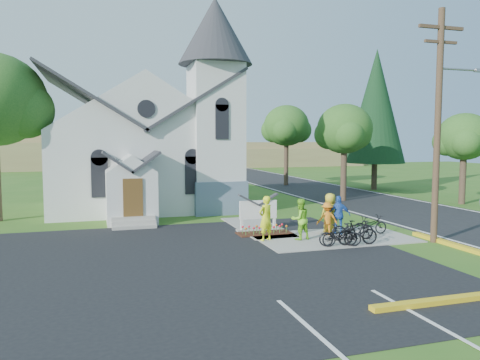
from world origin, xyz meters
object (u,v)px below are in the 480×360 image
object	(u,v)px
cyclist_2	(339,215)
cyclist_3	(327,219)
bike_4	(370,225)
church_sign	(258,210)
bike_0	(340,235)
cyclist_0	(266,218)
bike_2	(353,228)
bike_1	(340,235)
cyclist_4	(330,213)
utility_pole	(439,118)
cyclist_1	(300,219)
bike_3	(358,233)

from	to	relation	value
cyclist_2	cyclist_3	world-z (taller)	cyclist_2
bike_4	cyclist_3	bearing A→B (deg)	78.33
church_sign	bike_0	size ratio (longest dim) A/B	1.25
cyclist_3	cyclist_0	bearing A→B (deg)	14.97
church_sign	bike_2	xyz separation A→B (m)	(3.24, -3.41, -0.46)
bike_0	bike_1	world-z (taller)	bike_1
bike_0	bike_1	xyz separation A→B (m)	(-0.01, 0.00, 0.01)
cyclist_0	cyclist_4	world-z (taller)	cyclist_0
church_sign	bike_0	distance (m)	4.89
church_sign	bike_2	world-z (taller)	church_sign
utility_pole	bike_2	size ratio (longest dim) A/B	5.09
cyclist_0	bike_0	xyz separation A→B (m)	(2.57, -1.99, -0.52)
cyclist_1	bike_4	xyz separation A→B (m)	(3.61, 0.07, -0.47)
bike_2	utility_pole	bearing A→B (deg)	-104.69
utility_pole	bike_4	bearing A→B (deg)	132.71
bike_2	cyclist_4	size ratio (longest dim) A/B	1.04
church_sign	cyclist_3	xyz separation A→B (m)	(2.67, -2.11, -0.21)
bike_0	cyclist_4	xyz separation A→B (m)	(0.97, 2.71, 0.48)
cyclist_2	utility_pole	bearing A→B (deg)	165.69
bike_0	cyclist_1	distance (m)	2.06
church_sign	cyclist_2	size ratio (longest dim) A/B	1.22
church_sign	bike_3	size ratio (longest dim) A/B	1.25
cyclist_1	bike_2	distance (m)	2.36
cyclist_0	cyclist_4	bearing A→B (deg)	169.37
cyclist_3	bike_3	bearing A→B (deg)	105.25
bike_0	bike_2	size ratio (longest dim) A/B	0.90
bike_0	cyclist_2	bearing A→B (deg)	-11.91
cyclist_3	cyclist_1	bearing A→B (deg)	28.69
church_sign	bike_4	distance (m)	5.35
cyclist_1	cyclist_3	bearing A→B (deg)	-170.02
bike_0	bike_3	distance (m)	0.83
bike_2	bike_3	bearing A→B (deg)	167.23
church_sign	utility_pole	bearing A→B (deg)	-35.60
church_sign	bike_2	bearing A→B (deg)	-46.44
church_sign	bike_1	size ratio (longest dim) A/B	1.40
cyclist_2	bike_4	distance (m)	1.52
church_sign	bike_0	bearing A→B (deg)	-64.83
bike_1	cyclist_1	bearing A→B (deg)	36.60
cyclist_1	bike_2	world-z (taller)	cyclist_1
cyclist_1	bike_1	distance (m)	2.05
cyclist_2	cyclist_3	bearing A→B (deg)	22.75
utility_pole	cyclist_0	xyz separation A→B (m)	(-7.06, 2.29, -4.36)
utility_pole	cyclist_2	distance (m)	6.11
cyclist_3	bike_3	distance (m)	2.31
bike_2	cyclist_2	bearing A→B (deg)	5.49
bike_2	church_sign	bearing A→B (deg)	50.13
cyclist_1	bike_1	size ratio (longest dim) A/B	1.17
bike_1	bike_3	distance (m)	0.83
cyclist_0	cyclist_1	size ratio (longest dim) A/B	1.08
bike_1	bike_2	bearing A→B (deg)	-44.30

